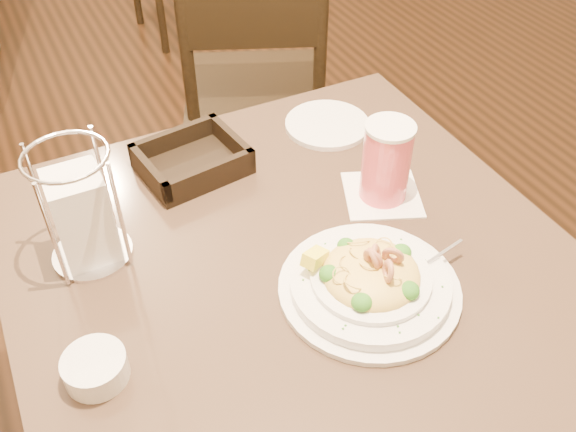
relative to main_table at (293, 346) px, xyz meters
name	(u,v)px	position (x,y,z in m)	size (l,w,h in m)	color
main_table	(293,346)	(0.00, 0.00, 0.00)	(0.90, 0.90, 0.75)	black
dining_chair_near	(255,84)	(0.34, 0.92, -0.01)	(0.55, 0.55, 0.93)	black
pasta_bowl	(370,280)	(0.07, -0.11, 0.26)	(0.32, 0.28, 0.09)	white
drink_glass	(386,162)	(0.22, 0.07, 0.31)	(0.18, 0.18, 0.15)	white
bread_basket	(192,162)	(-0.06, 0.30, 0.26)	(0.21, 0.18, 0.05)	black
napkin_caddy	(82,215)	(-0.29, 0.16, 0.32)	(0.13, 0.13, 0.21)	silver
side_plate	(327,125)	(0.24, 0.31, 0.24)	(0.18, 0.18, 0.01)	white
butter_ramekin	(95,368)	(-0.34, -0.08, 0.26)	(0.09, 0.09, 0.04)	white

